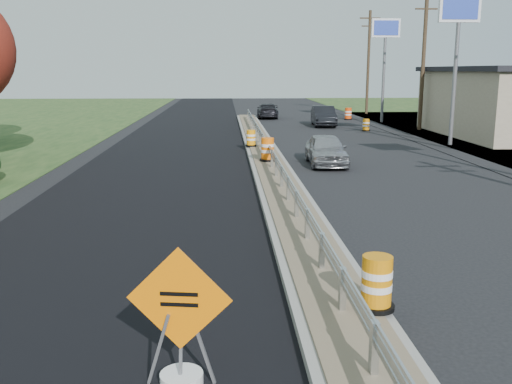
{
  "coord_description": "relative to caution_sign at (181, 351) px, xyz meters",
  "views": [
    {
      "loc": [
        -1.87,
        -14.59,
        4.04
      ],
      "look_at": [
        -1.12,
        -0.89,
        1.1
      ],
      "focal_mm": 40.0,
      "sensor_mm": 36.0,
      "label": 1
    }
  ],
  "objects": [
    {
      "name": "ground",
      "position": [
        2.47,
        7.77,
        -0.48
      ],
      "size": [
        140.0,
        140.0,
        0.0
      ],
      "primitive_type": "plane",
      "color": "black",
      "rests_on": "ground"
    },
    {
      "name": "milled_overlay",
      "position": [
        -1.93,
        17.77,
        -0.47
      ],
      "size": [
        7.2,
        120.0,
        0.01
      ],
      "primitive_type": "cube",
      "color": "black",
      "rests_on": "ground"
    },
    {
      "name": "median",
      "position": [
        2.47,
        15.77,
        -0.37
      ],
      "size": [
        1.6,
        55.0,
        0.23
      ],
      "color": "gray",
      "rests_on": "ground"
    },
    {
      "name": "guardrail",
      "position": [
        2.47,
        16.77,
        0.25
      ],
      "size": [
        0.1,
        46.15,
        0.72
      ],
      "color": "silver",
      "rests_on": "median"
    },
    {
      "name": "pylon_sign_mid",
      "position": [
        12.97,
        23.77,
        6.0
      ],
      "size": [
        2.2,
        0.3,
        7.9
      ],
      "color": "slate",
      "rests_on": "ground"
    },
    {
      "name": "pylon_sign_north",
      "position": [
        12.97,
        37.77,
        6.0
      ],
      "size": [
        2.2,
        0.3,
        7.9
      ],
      "color": "slate",
      "rests_on": "ground"
    },
    {
      "name": "utility_pole_nmid",
      "position": [
        13.97,
        31.77,
        4.46
      ],
      "size": [
        1.9,
        0.26,
        9.4
      ],
      "color": "#473523",
      "rests_on": "ground"
    },
    {
      "name": "utility_pole_north",
      "position": [
        13.97,
        46.77,
        4.46
      ],
      "size": [
        1.9,
        0.26,
        9.4
      ],
      "color": "#473523",
      "rests_on": "ground"
    },
    {
      "name": "caution_sign",
      "position": [
        0.0,
        0.0,
        0.0
      ],
      "size": [
        1.36,
        0.57,
        1.88
      ],
      "rotation": [
        0.0,
        0.0,
        -0.15
      ],
      "color": "white",
      "rests_on": "ground"
    },
    {
      "name": "barrel_median_near",
      "position": [
        3.02,
        1.75,
        0.18
      ],
      "size": [
        0.61,
        0.61,
        0.9
      ],
      "color": "black",
      "rests_on": "median"
    },
    {
      "name": "barrel_median_mid",
      "position": [
        2.41,
        17.28,
        0.23
      ],
      "size": [
        0.68,
        0.68,
        0.99
      ],
      "color": "black",
      "rests_on": "median"
    },
    {
      "name": "barrel_median_far",
      "position": [
        1.92,
        22.14,
        0.15
      ],
      "size": [
        0.56,
        0.56,
        0.83
      ],
      "color": "black",
      "rests_on": "median"
    },
    {
      "name": "barrel_shoulder_mid",
      "position": [
        10.16,
        31.44,
        -0.09
      ],
      "size": [
        0.55,
        0.55,
        0.81
      ],
      "color": "black",
      "rests_on": "ground"
    },
    {
      "name": "barrel_shoulder_far",
      "position": [
        10.86,
        40.4,
        -0.01
      ],
      "size": [
        0.67,
        0.67,
        0.98
      ],
      "color": "black",
      "rests_on": "ground"
    },
    {
      "name": "car_silver",
      "position": [
        4.98,
        17.51,
        0.19
      ],
      "size": [
        1.68,
        3.97,
        1.34
      ],
      "primitive_type": "imported",
      "rotation": [
        0.0,
        0.0,
        -0.03
      ],
      "color": "#A5A5A9",
      "rests_on": "ground"
    },
    {
      "name": "car_dark_mid",
      "position": [
        7.87,
        35.07,
        0.25
      ],
      "size": [
        1.8,
        4.5,
        1.45
      ],
      "primitive_type": "imported",
      "rotation": [
        0.0,
        0.0,
        -0.06
      ],
      "color": "black",
      "rests_on": "ground"
    },
    {
      "name": "car_dark_far",
      "position": [
        4.27,
        42.36,
        0.15
      ],
      "size": [
        1.95,
        4.41,
        1.26
      ],
      "primitive_type": "imported",
      "rotation": [
        0.0,
        0.0,
        3.1
      ],
      "color": "black",
      "rests_on": "ground"
    }
  ]
}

